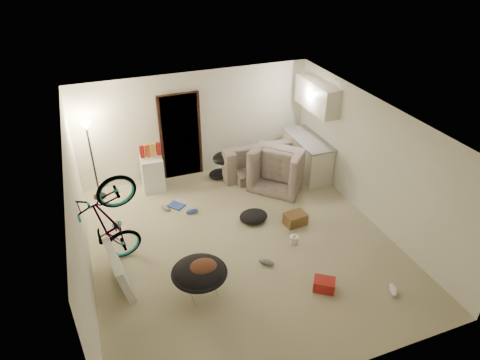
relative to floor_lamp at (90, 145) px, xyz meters
name	(u,v)px	position (x,y,z in m)	size (l,w,h in m)	color
floor	(242,244)	(2.40, -2.65, -1.32)	(5.50, 6.00, 0.02)	#B9B18E
ceiling	(243,123)	(2.40, -2.65, 1.20)	(5.50, 6.00, 0.02)	white
wall_back	(196,124)	(2.40, 0.36, -0.06)	(5.50, 0.02, 2.50)	white
wall_front	(332,314)	(2.40, -5.66, -0.06)	(5.50, 0.02, 2.50)	white
wall_left	(78,222)	(-0.36, -2.65, -0.06)	(0.02, 6.00, 2.50)	white
wall_right	(374,162)	(5.16, -2.65, -0.06)	(0.02, 6.00, 2.50)	white
doorway	(181,136)	(2.00, 0.32, -0.29)	(0.85, 0.10, 2.04)	black
door_trim	(181,137)	(2.00, 0.29, -0.29)	(0.97, 0.04, 2.10)	#341B12
floor_lamp	(90,145)	(0.00, 0.00, 0.00)	(0.28, 0.28, 1.81)	black
kitchen_counter	(307,156)	(4.83, -0.65, -0.87)	(0.60, 1.50, 0.88)	silver
counter_top	(308,139)	(4.83, -0.65, -0.41)	(0.64, 1.54, 0.04)	gray
kitchen_uppers	(317,96)	(4.96, -0.65, 0.64)	(0.38, 1.40, 0.65)	silver
sofa	(261,160)	(3.84, -0.20, -1.01)	(2.05, 0.80, 0.60)	#3A4139
armchair	(282,168)	(4.07, -0.87, -0.93)	(1.15, 1.01, 0.75)	#3A4139
bicycle	(114,242)	(0.10, -2.38, -0.81)	(0.67, 1.91, 1.00)	black
mini_fridge	(153,174)	(1.21, -0.10, -0.91)	(0.47, 0.47, 0.80)	white
snack_box_0	(142,152)	(1.04, -0.10, -0.31)	(0.10, 0.07, 0.30)	#AA1E19
snack_box_1	(148,151)	(1.16, -0.10, -0.31)	(0.10, 0.07, 0.30)	#E4541C
snack_box_2	(153,150)	(1.28, -0.10, -0.31)	(0.10, 0.07, 0.30)	gold
snack_box_3	(158,149)	(1.40, -0.10, -0.31)	(0.10, 0.07, 0.30)	#AA1E19
saucer_chair	(200,277)	(1.30, -3.61, -0.92)	(0.91, 0.91, 0.65)	silver
hoodie	(203,268)	(1.35, -3.64, -0.73)	(0.48, 0.40, 0.22)	brown
sofa_drape	(224,158)	(2.89, -0.20, -0.77)	(0.56, 0.46, 0.28)	black
tv_box	(119,270)	(0.10, -2.93, -0.97)	(0.12, 1.01, 0.67)	silver
drink_case_a	(295,219)	(3.64, -2.44, -1.18)	(0.43, 0.31, 0.24)	brown
drink_case_b	(324,285)	(3.26, -4.24, -1.21)	(0.35, 0.26, 0.20)	#AA1E19
juicer	(294,239)	(3.33, -2.99, -1.21)	(0.16, 0.16, 0.24)	silver
newspaper	(180,205)	(1.61, -0.96, -1.30)	(0.38, 0.50, 0.01)	#B5AFA7
book_blue	(176,206)	(1.52, -0.97, -1.29)	(0.24, 0.33, 0.03)	#2A4399
book_white	(191,278)	(1.23, -3.21, -1.30)	(0.20, 0.26, 0.02)	silver
shoe_0	(192,211)	(1.77, -1.34, -1.26)	(0.26, 0.10, 0.09)	#2A4399
shoe_1	(166,208)	(1.27, -1.03, -1.26)	(0.26, 0.10, 0.09)	slate
shoe_3	(266,262)	(2.60, -3.34, -1.25)	(0.29, 0.12, 0.11)	slate
shoe_4	(393,290)	(4.30, -4.71, -1.25)	(0.30, 0.12, 0.11)	white
clothes_lump_a	(254,216)	(2.89, -2.03, -1.21)	(0.60, 0.51, 0.19)	black
clothes_lump_b	(219,174)	(2.77, -0.10, -1.23)	(0.51, 0.44, 0.15)	black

